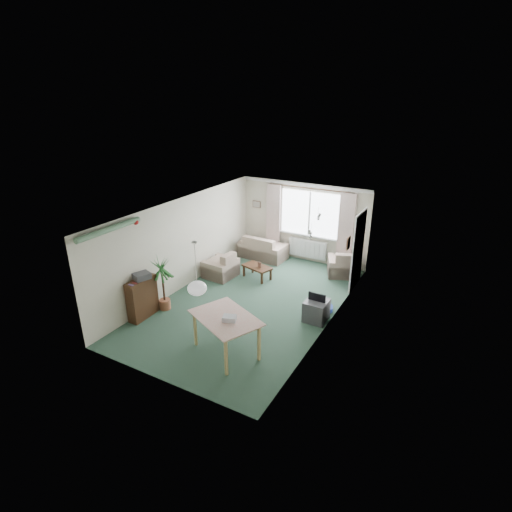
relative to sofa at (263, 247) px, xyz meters
The scene contains 25 objects.
ground 2.98m from the sofa, 68.20° to the right, with size 6.50×6.50×0.00m, color #2A4637.
window 1.79m from the sofa, 20.27° to the left, with size 1.80×0.03×1.30m, color white.
curtain_rod 2.34m from the sofa, 17.10° to the left, with size 2.60×0.03×0.03m, color black.
curtain_left 1.00m from the sofa, 68.46° to the left, with size 0.45×0.08×2.00m, color beige.
curtain_right 2.64m from the sofa, ahead, with size 0.45×0.08×2.00m, color beige.
radiator 1.37m from the sofa, 18.70° to the left, with size 1.20×0.10×0.55m, color white.
doorway 3.20m from the sofa, 10.11° to the right, with size 0.03×0.95×2.00m, color black.
pendant_lamp 5.33m from the sofa, 75.56° to the right, with size 0.36×0.36×0.36m, color white.
tinsel_garland 5.46m from the sofa, 99.22° to the right, with size 1.60×1.60×0.12m, color #196626.
bauble_cluster_a 3.55m from the sofa, 37.63° to the right, with size 0.20×0.20×0.20m, color silver.
bauble_cluster_b 4.48m from the sofa, 48.48° to the right, with size 0.20×0.20×0.20m, color silver.
wall_picture_back 1.38m from the sofa, 136.17° to the left, with size 0.28×0.03×0.22m, color brown.
wall_picture_right 3.65m from the sofa, 26.71° to the right, with size 0.03×0.24×0.30m, color brown.
sofa is the anchor object (origin of this frame).
armchair_corner 2.58m from the sofa, ahead, with size 0.83×0.78×0.74m, color #B3AD87.
armchair_left 1.84m from the sofa, 102.54° to the right, with size 0.82×0.78×0.73m, color beige.
coffee_table 1.52m from the sofa, 68.36° to the right, with size 0.81×0.45×0.36m, color black.
photo_frame 1.59m from the sofa, 65.66° to the right, with size 0.12×0.02×0.16m, color brown.
bookshelf 4.55m from the sofa, 99.37° to the right, with size 0.26×0.78×0.95m, color black.
hifi_box 4.55m from the sofa, 99.12° to the right, with size 0.28×0.35×0.14m, color #3C3B40.
houseplant 4.02m from the sofa, 97.88° to the right, with size 0.56×0.56×1.31m, color #1F5A2A.
dining_table 5.02m from the sofa, 70.33° to the right, with size 1.27×0.84×0.79m, color tan.
gift_box 5.16m from the sofa, 69.15° to the right, with size 0.25×0.18×0.12m, color silver.
tv_cube 3.89m from the sofa, 43.93° to the right, with size 0.49×0.54×0.49m, color #38383D.
pet_bed 3.53m from the sofa, 38.65° to the right, with size 0.54×0.54×0.11m, color #204C93.
Camera 1 is at (4.33, -7.51, 4.81)m, focal length 28.00 mm.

